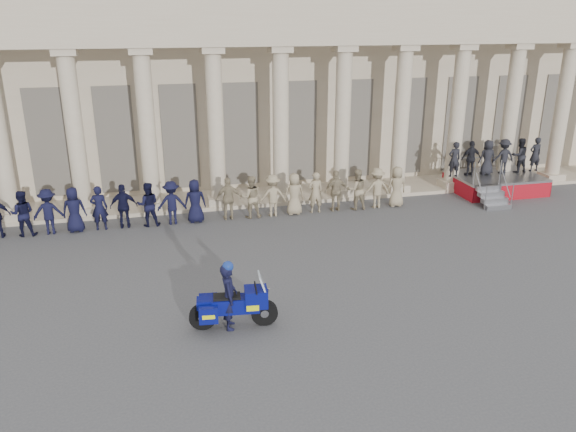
{
  "coord_description": "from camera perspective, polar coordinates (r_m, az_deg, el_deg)",
  "views": [
    {
      "loc": [
        -3.65,
        -13.8,
        7.33
      ],
      "look_at": [
        0.12,
        1.87,
        1.6
      ],
      "focal_mm": 35.0,
      "sensor_mm": 36.0,
      "label": 1
    }
  ],
  "objects": [
    {
      "name": "ground",
      "position": [
        16.04,
        1.14,
        -7.62
      ],
      "size": [
        90.0,
        90.0,
        0.0
      ],
      "primitive_type": "plane",
      "color": "#424244",
      "rests_on": "ground"
    },
    {
      "name": "building",
      "position": [
        28.91,
        -6.41,
        13.88
      ],
      "size": [
        40.0,
        12.5,
        9.0
      ],
      "color": "tan",
      "rests_on": "ground"
    },
    {
      "name": "officer_rank",
      "position": [
        21.27,
        -15.12,
        1.06
      ],
      "size": [
        21.82,
        0.63,
        1.65
      ],
      "color": "black",
      "rests_on": "ground"
    },
    {
      "name": "reviewing_stand",
      "position": [
        26.38,
        20.47,
        4.96
      ],
      "size": [
        4.56,
        3.71,
        2.29
      ],
      "color": "gray",
      "rests_on": "ground"
    },
    {
      "name": "motorcycle",
      "position": [
        14.1,
        -5.48,
        -8.97
      ],
      "size": [
        2.21,
        0.94,
        1.42
      ],
      "rotation": [
        0.0,
        0.0,
        -0.1
      ],
      "color": "black",
      "rests_on": "ground"
    },
    {
      "name": "rider",
      "position": [
        13.97,
        -6.03,
        -7.99
      ],
      "size": [
        0.47,
        0.66,
        1.8
      ],
      "rotation": [
        0.0,
        0.0,
        1.47
      ],
      "color": "black",
      "rests_on": "ground"
    }
  ]
}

